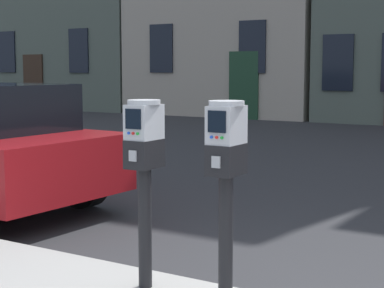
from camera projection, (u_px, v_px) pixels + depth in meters
parking_meter_near_kerb at (144, 159)px, 4.20m from camera, size 0.22×0.25×1.26m
parking_meter_twin_adjacent at (226, 166)px, 3.88m from camera, size 0.22×0.25×1.27m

